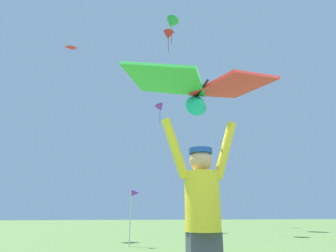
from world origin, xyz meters
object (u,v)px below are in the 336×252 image
distant_kite_red_low_left (71,47)px  distant_kite_red_far_center (208,93)px  kite_flyer_person (203,219)px  distant_kite_red_low_right (168,35)px  distant_kite_purple_mid_right (160,108)px  distant_kite_green_overhead_distant (171,23)px  marker_flag (135,197)px  held_stunt_kite (200,88)px

distant_kite_red_low_left → distant_kite_red_far_center: size_ratio=0.81×
kite_flyer_person → distant_kite_red_low_right: 20.51m
kite_flyer_person → distant_kite_red_low_right: bearing=78.4°
distant_kite_red_far_center → distant_kite_red_low_left: bearing=-140.9°
distant_kite_red_low_right → distant_kite_purple_mid_right: bearing=106.4°
distant_kite_red_low_left → distant_kite_green_overhead_distant: bearing=45.2°
kite_flyer_person → marker_flag: kite_flyer_person is taller
held_stunt_kite → distant_kite_red_low_right: bearing=78.4°
marker_flag → distant_kite_green_overhead_distant: bearing=71.3°
kite_flyer_person → distant_kite_purple_mid_right: bearing=80.5°
kite_flyer_person → distant_kite_red_low_left: distant_kite_red_low_left is taller
distant_kite_purple_mid_right → distant_kite_green_overhead_distant: (1.95, 4.33, 11.18)m
held_stunt_kite → distant_kite_red_low_right: (3.15, 15.39, 11.95)m
distant_kite_red_far_center → distant_kite_purple_mid_right: bearing=-135.1°
distant_kite_green_overhead_distant → marker_flag: 23.25m
held_stunt_kite → distant_kite_green_overhead_distant: distant_kite_green_overhead_distant is taller
held_stunt_kite → marker_flag: 7.32m
distant_kite_purple_mid_right → distant_kite_green_overhead_distant: 12.14m
distant_kite_purple_mid_right → kite_flyer_person: bearing=-99.5°
distant_kite_red_low_left → distant_kite_purple_mid_right: bearing=31.9°
kite_flyer_person → marker_flag: bearing=89.1°
held_stunt_kite → distant_kite_purple_mid_right: (2.78, 16.62, 6.38)m
distant_kite_red_low_left → held_stunt_kite: bearing=-75.1°
kite_flyer_person → marker_flag: size_ratio=1.06×
held_stunt_kite → distant_kite_red_far_center: bearing=68.1°
distant_kite_red_low_right → distant_kite_red_far_center: bearing=51.5°
distant_kite_red_low_left → distant_kite_green_overhead_distant: (8.13, 8.18, 9.28)m
held_stunt_kite → distant_kite_purple_mid_right: 18.02m
distant_kite_green_overhead_distant → distant_kite_red_low_right: distant_kite_green_overhead_distant is taller
held_stunt_kite → distant_kite_green_overhead_distant: (4.73, 20.95, 17.55)m
kite_flyer_person → held_stunt_kite: bearing=-92.3°
kite_flyer_person → marker_flag: (0.11, 7.22, 0.64)m
held_stunt_kite → distant_kite_red_low_right: distant_kite_red_low_right is taller
distant_kite_red_low_right → kite_flyer_person: bearing=-101.6°
distant_kite_red_low_left → kite_flyer_person: bearing=-75.0°
distant_kite_purple_mid_right → distant_kite_red_far_center: (6.47, 6.44, 4.76)m
distant_kite_red_far_center → distant_kite_red_low_right: (-6.10, -7.68, 0.81)m
distant_kite_red_far_center → marker_flag: bearing=-120.1°
kite_flyer_person → held_stunt_kite: size_ratio=1.11×
distant_kite_red_far_center → marker_flag: size_ratio=0.43×
kite_flyer_person → distant_kite_red_low_left: size_ratio=3.03×
kite_flyer_person → distant_kite_red_low_left: (-3.40, 12.70, 9.60)m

